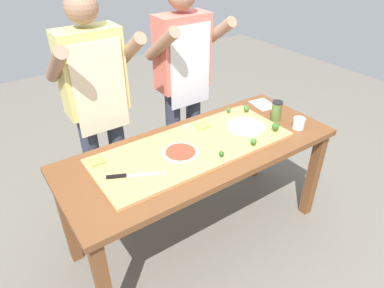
# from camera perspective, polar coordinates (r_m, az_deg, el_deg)

# --- Properties ---
(ground_plane) EXTENTS (8.00, 8.00, 0.00)m
(ground_plane) POSITION_cam_1_polar(r_m,az_deg,el_deg) (2.69, 1.22, -14.47)
(ground_plane) COLOR #6B665B
(prep_table) EXTENTS (1.80, 0.73, 0.77)m
(prep_table) POSITION_cam_1_polar(r_m,az_deg,el_deg) (2.24, 1.41, -2.74)
(prep_table) COLOR brown
(prep_table) RESTS_ON ground
(cutting_board) EXTENTS (1.28, 0.52, 0.02)m
(cutting_board) POSITION_cam_1_polar(r_m,az_deg,el_deg) (2.16, 0.21, -0.53)
(cutting_board) COLOR tan
(cutting_board) RESTS_ON prep_table
(chefs_knife) EXTENTS (0.27, 0.14, 0.02)m
(chefs_knife) POSITION_cam_1_polar(r_m,az_deg,el_deg) (1.93, -11.10, -5.22)
(chefs_knife) COLOR #B7BABF
(chefs_knife) RESTS_ON cutting_board
(pizza_whole_tomato_red) EXTENTS (0.22, 0.22, 0.02)m
(pizza_whole_tomato_red) POSITION_cam_1_polar(r_m,az_deg,el_deg) (2.08, -1.92, -1.41)
(pizza_whole_tomato_red) COLOR beige
(pizza_whole_tomato_red) RESTS_ON cutting_board
(pizza_whole_cheese_artichoke) EXTENTS (0.27, 0.27, 0.02)m
(pizza_whole_cheese_artichoke) POSITION_cam_1_polar(r_m,az_deg,el_deg) (2.38, 9.02, 2.90)
(pizza_whole_cheese_artichoke) COLOR beige
(pizza_whole_cheese_artichoke) RESTS_ON cutting_board
(pizza_slice_center) EXTENTS (0.09, 0.09, 0.01)m
(pizza_slice_center) POSITION_cam_1_polar(r_m,az_deg,el_deg) (2.37, 1.77, 3.13)
(pizza_slice_center) COLOR #899E4C
(pizza_slice_center) RESTS_ON cutting_board
(pizza_slice_near_left) EXTENTS (0.08, 0.08, 0.01)m
(pizza_slice_near_left) POSITION_cam_1_polar(r_m,az_deg,el_deg) (2.08, -15.54, -2.78)
(pizza_slice_near_left) COLOR #899E4C
(pizza_slice_near_left) RESTS_ON cutting_board
(broccoli_floret_front_right) EXTENTS (0.03, 0.03, 0.04)m
(broccoli_floret_front_right) POSITION_cam_1_polar(r_m,az_deg,el_deg) (2.05, 4.92, -1.60)
(broccoli_floret_front_right) COLOR #366618
(broccoli_floret_front_right) RESTS_ON cutting_board
(broccoli_floret_front_mid) EXTENTS (0.03, 0.03, 0.05)m
(broccoli_floret_front_mid) POSITION_cam_1_polar(r_m,az_deg,el_deg) (2.54, 6.10, 5.72)
(broccoli_floret_front_mid) COLOR #3F7220
(broccoli_floret_front_mid) RESTS_ON cutting_board
(broccoli_floret_center_left) EXTENTS (0.04, 0.04, 0.05)m
(broccoli_floret_center_left) POSITION_cam_1_polar(r_m,az_deg,el_deg) (2.57, 9.08, 5.87)
(broccoli_floret_center_left) COLOR #3F7220
(broccoli_floret_center_left) RESTS_ON cutting_board
(broccoli_floret_center_right) EXTENTS (0.05, 0.05, 0.06)m
(broccoli_floret_center_right) POSITION_cam_1_polar(r_m,az_deg,el_deg) (2.36, 13.78, 2.83)
(broccoli_floret_center_right) COLOR #366618
(broccoli_floret_center_right) RESTS_ON cutting_board
(broccoli_floret_front_left) EXTENTS (0.04, 0.04, 0.05)m
(broccoli_floret_front_left) POSITION_cam_1_polar(r_m,az_deg,el_deg) (2.18, 10.24, 0.40)
(broccoli_floret_front_left) COLOR #3F7220
(broccoli_floret_front_left) RESTS_ON cutting_board
(cheese_crumble_a) EXTENTS (0.01, 0.01, 0.01)m
(cheese_crumble_a) POSITION_cam_1_polar(r_m,az_deg,el_deg) (2.49, 5.86, 4.62)
(cheese_crumble_a) COLOR white
(cheese_crumble_a) RESTS_ON cutting_board
(cheese_crumble_b) EXTENTS (0.02, 0.02, 0.02)m
(cheese_crumble_b) POSITION_cam_1_polar(r_m,az_deg,el_deg) (1.92, -4.75, -4.87)
(cheese_crumble_b) COLOR silver
(cheese_crumble_b) RESTS_ON cutting_board
(cheese_crumble_c) EXTENTS (0.03, 0.03, 0.02)m
(cheese_crumble_c) POSITION_cam_1_polar(r_m,az_deg,el_deg) (2.35, -1.04, 2.97)
(cheese_crumble_c) COLOR white
(cheese_crumble_c) RESTS_ON cutting_board
(flour_cup) EXTENTS (0.08, 0.08, 0.08)m
(flour_cup) POSITION_cam_1_polar(r_m,az_deg,el_deg) (2.49, 17.38, 3.25)
(flour_cup) COLOR white
(flour_cup) RESTS_ON prep_table
(sauce_jar) EXTENTS (0.08, 0.08, 0.15)m
(sauce_jar) POSITION_cam_1_polar(r_m,az_deg,el_deg) (2.53, 13.91, 5.39)
(sauce_jar) COLOR #517033
(sauce_jar) RESTS_ON prep_table
(recipe_note) EXTENTS (0.17, 0.21, 0.00)m
(recipe_note) POSITION_cam_1_polar(r_m,az_deg,el_deg) (2.77, 11.76, 6.51)
(recipe_note) COLOR white
(recipe_note) RESTS_ON prep_table
(cook_left) EXTENTS (0.54, 0.39, 1.67)m
(cook_left) POSITION_cam_1_polar(r_m,az_deg,el_deg) (2.39, -15.63, 7.48)
(cook_left) COLOR #333847
(cook_left) RESTS_ON ground
(cook_right) EXTENTS (0.54, 0.39, 1.67)m
(cook_right) POSITION_cam_1_polar(r_m,az_deg,el_deg) (2.67, -1.46, 11.38)
(cook_right) COLOR #333847
(cook_right) RESTS_ON ground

